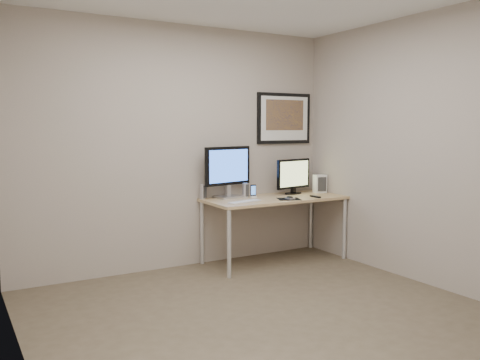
{
  "coord_description": "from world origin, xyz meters",
  "views": [
    {
      "loc": [
        -2.17,
        -3.34,
        1.51
      ],
      "look_at": [
        0.4,
        1.1,
        0.98
      ],
      "focal_mm": 38.0,
      "sensor_mm": 36.0,
      "label": 1
    }
  ],
  "objects_px": {
    "speaker_right": "(245,190)",
    "phone_dock": "(253,191)",
    "keyboard": "(245,202)",
    "fan_unit": "(320,184)",
    "monitor_tv": "(293,175)",
    "desk": "(275,203)",
    "monitor_large": "(228,170)",
    "framed_art": "(284,118)",
    "speaker_left": "(203,192)"
  },
  "relations": [
    {
      "from": "speaker_right",
      "to": "phone_dock",
      "type": "xyz_separation_m",
      "value": [
        0.07,
        -0.05,
        -0.01
      ]
    },
    {
      "from": "speaker_right",
      "to": "keyboard",
      "type": "bearing_deg",
      "value": -137.27
    },
    {
      "from": "speaker_right",
      "to": "fan_unit",
      "type": "relative_size",
      "value": 0.74
    },
    {
      "from": "monitor_tv",
      "to": "phone_dock",
      "type": "relative_size",
      "value": 3.61
    },
    {
      "from": "desk",
      "to": "fan_unit",
      "type": "bearing_deg",
      "value": 6.51
    },
    {
      "from": "monitor_large",
      "to": "speaker_right",
      "type": "height_order",
      "value": "monitor_large"
    },
    {
      "from": "framed_art",
      "to": "monitor_large",
      "type": "bearing_deg",
      "value": -173.47
    },
    {
      "from": "monitor_large",
      "to": "fan_unit",
      "type": "relative_size",
      "value": 2.87
    },
    {
      "from": "phone_dock",
      "to": "framed_art",
      "type": "bearing_deg",
      "value": 33.07
    },
    {
      "from": "phone_dock",
      "to": "monitor_large",
      "type": "bearing_deg",
      "value": 171.77
    },
    {
      "from": "framed_art",
      "to": "keyboard",
      "type": "bearing_deg",
      "value": -149.78
    },
    {
      "from": "speaker_right",
      "to": "phone_dock",
      "type": "relative_size",
      "value": 1.11
    },
    {
      "from": "monitor_tv",
      "to": "phone_dock",
      "type": "bearing_deg",
      "value": 168.57
    },
    {
      "from": "speaker_left",
      "to": "speaker_right",
      "type": "bearing_deg",
      "value": -36.67
    },
    {
      "from": "desk",
      "to": "keyboard",
      "type": "bearing_deg",
      "value": -162.28
    },
    {
      "from": "fan_unit",
      "to": "speaker_left",
      "type": "bearing_deg",
      "value": -178.04
    },
    {
      "from": "speaker_left",
      "to": "phone_dock",
      "type": "xyz_separation_m",
      "value": [
        0.55,
        -0.16,
        -0.01
      ]
    },
    {
      "from": "monitor_large",
      "to": "speaker_right",
      "type": "bearing_deg",
      "value": -28.06
    },
    {
      "from": "monitor_large",
      "to": "keyboard",
      "type": "height_order",
      "value": "monitor_large"
    },
    {
      "from": "monitor_large",
      "to": "speaker_left",
      "type": "xyz_separation_m",
      "value": [
        -0.29,
        0.06,
        -0.23
      ]
    },
    {
      "from": "monitor_tv",
      "to": "keyboard",
      "type": "distance_m",
      "value": 0.92
    },
    {
      "from": "framed_art",
      "to": "speaker_right",
      "type": "distance_m",
      "value": 1.04
    },
    {
      "from": "monitor_tv",
      "to": "keyboard",
      "type": "height_order",
      "value": "monitor_tv"
    },
    {
      "from": "monitor_large",
      "to": "speaker_left",
      "type": "relative_size",
      "value": 3.74
    },
    {
      "from": "desk",
      "to": "framed_art",
      "type": "xyz_separation_m",
      "value": [
        0.35,
        0.33,
        0.96
      ]
    },
    {
      "from": "monitor_large",
      "to": "monitor_tv",
      "type": "height_order",
      "value": "monitor_large"
    },
    {
      "from": "monitor_large",
      "to": "framed_art",
      "type": "bearing_deg",
      "value": -6.08
    },
    {
      "from": "desk",
      "to": "speaker_right",
      "type": "distance_m",
      "value": 0.36
    },
    {
      "from": "monitor_tv",
      "to": "phone_dock",
      "type": "xyz_separation_m",
      "value": [
        -0.56,
        -0.0,
        -0.15
      ]
    },
    {
      "from": "monitor_large",
      "to": "phone_dock",
      "type": "bearing_deg",
      "value": -34.13
    },
    {
      "from": "speaker_right",
      "to": "monitor_large",
      "type": "bearing_deg",
      "value": 148.77
    },
    {
      "from": "fan_unit",
      "to": "speaker_right",
      "type": "bearing_deg",
      "value": -175.74
    },
    {
      "from": "monitor_large",
      "to": "fan_unit",
      "type": "xyz_separation_m",
      "value": [
        1.18,
        -0.16,
        -0.21
      ]
    },
    {
      "from": "speaker_right",
      "to": "fan_unit",
      "type": "distance_m",
      "value": 0.99
    },
    {
      "from": "framed_art",
      "to": "keyboard",
      "type": "distance_m",
      "value": 1.31
    },
    {
      "from": "desk",
      "to": "speaker_right",
      "type": "height_order",
      "value": "speaker_right"
    },
    {
      "from": "desk",
      "to": "phone_dock",
      "type": "distance_m",
      "value": 0.28
    },
    {
      "from": "speaker_left",
      "to": "fan_unit",
      "type": "bearing_deg",
      "value": -32.02
    },
    {
      "from": "speaker_right",
      "to": "desk",
      "type": "bearing_deg",
      "value": -49.34
    },
    {
      "from": "monitor_large",
      "to": "phone_dock",
      "type": "xyz_separation_m",
      "value": [
        0.27,
        -0.11,
        -0.24
      ]
    },
    {
      "from": "monitor_tv",
      "to": "fan_unit",
      "type": "xyz_separation_m",
      "value": [
        0.35,
        -0.06,
        -0.11
      ]
    },
    {
      "from": "desk",
      "to": "speaker_left",
      "type": "bearing_deg",
      "value": 158.74
    },
    {
      "from": "phone_dock",
      "to": "fan_unit",
      "type": "bearing_deg",
      "value": 10.05
    },
    {
      "from": "desk",
      "to": "keyboard",
      "type": "distance_m",
      "value": 0.52
    },
    {
      "from": "framed_art",
      "to": "speaker_right",
      "type": "bearing_deg",
      "value": -166.82
    },
    {
      "from": "keyboard",
      "to": "framed_art",
      "type": "bearing_deg",
      "value": 16.88
    },
    {
      "from": "monitor_tv",
      "to": "speaker_left",
      "type": "bearing_deg",
      "value": 160.07
    },
    {
      "from": "monitor_large",
      "to": "speaker_left",
      "type": "distance_m",
      "value": 0.37
    },
    {
      "from": "keyboard",
      "to": "fan_unit",
      "type": "xyz_separation_m",
      "value": [
        1.2,
        0.24,
        0.1
      ]
    },
    {
      "from": "keyboard",
      "to": "speaker_left",
      "type": "bearing_deg",
      "value": 107.66
    }
  ]
}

